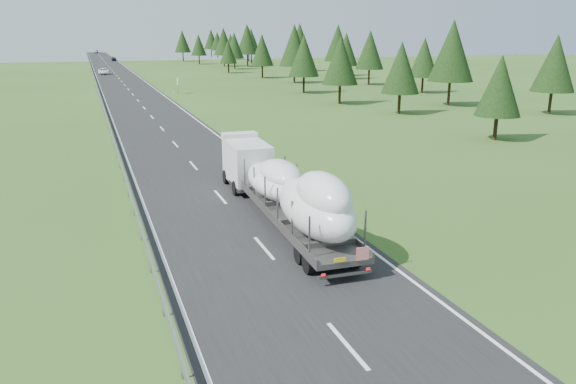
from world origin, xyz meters
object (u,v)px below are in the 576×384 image
object	(u,v)px
distant_car_blue	(96,52)
highway_sign	(177,83)
distant_van	(104,71)
distant_car_dark	(114,59)
boat_truck	(285,186)

from	to	relation	value
distant_car_blue	highway_sign	bearing A→B (deg)	-83.71
distant_van	distant_car_dark	size ratio (longest dim) A/B	1.31
boat_truck	distant_car_dark	world-z (taller)	boat_truck
boat_truck	distant_car_dark	bearing A→B (deg)	89.61
distant_car_blue	boat_truck	bearing A→B (deg)	-85.29
boat_truck	distant_car_blue	distance (m)	273.56
distant_van	distant_car_blue	bearing A→B (deg)	89.35
highway_sign	distant_van	xyz separation A→B (m)	(-9.80, 50.77, -1.05)
highway_sign	distant_car_dark	xyz separation A→B (m)	(-3.78, 120.93, -1.10)
highway_sign	distant_car_blue	bearing A→B (deg)	92.11
boat_truck	highway_sign	bearing A→B (deg)	85.72
highway_sign	distant_van	distance (m)	51.72
distant_car_dark	distant_car_blue	bearing A→B (deg)	94.50
distant_van	distant_car_blue	distance (m)	154.94
boat_truck	distant_car_blue	bearing A→B (deg)	90.53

